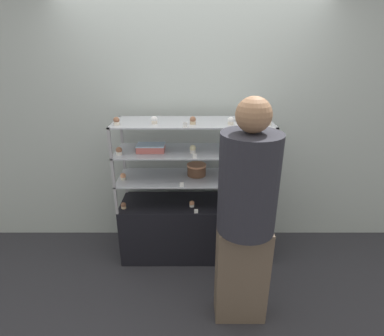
{
  "coord_description": "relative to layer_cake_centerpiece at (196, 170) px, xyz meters",
  "views": [
    {
      "loc": [
        -0.01,
        -2.66,
        2.04
      ],
      "look_at": [
        0.0,
        0.0,
        0.97
      ],
      "focal_mm": 28.0,
      "sensor_mm": 36.0,
      "label": 1
    }
  ],
  "objects": [
    {
      "name": "price_tag_3",
      "position": [
        -0.1,
        -0.27,
        0.51
      ],
      "size": [
        0.04,
        0.0,
        0.04
      ],
      "color": "white",
      "rests_on": "display_riser_upper"
    },
    {
      "name": "customer_figure",
      "position": [
        0.34,
        -0.86,
        0.01
      ],
      "size": [
        0.41,
        0.41,
        1.77
      ],
      "color": "brown",
      "rests_on": "ground_plane"
    },
    {
      "name": "sheet_cake_frosted",
      "position": [
        -0.43,
        -0.08,
        0.25
      ],
      "size": [
        0.26,
        0.17,
        0.07
      ],
      "color": "#C66660",
      "rests_on": "display_riser_middle"
    },
    {
      "name": "cupcake_10",
      "position": [
        -0.37,
        -0.14,
        0.52
      ],
      "size": [
        0.05,
        0.05,
        0.07
      ],
      "color": "beige",
      "rests_on": "display_riser_upper"
    },
    {
      "name": "cupcake_5",
      "position": [
        -0.7,
        -0.17,
        0.25
      ],
      "size": [
        0.06,
        0.06,
        0.07
      ],
      "color": "white",
      "rests_on": "display_riser_middle"
    },
    {
      "name": "price_tag_1",
      "position": [
        -0.14,
        -0.27,
        -0.04
      ],
      "size": [
        0.04,
        0.0,
        0.04
      ],
      "color": "white",
      "rests_on": "display_riser_lower"
    },
    {
      "name": "cupcake_0",
      "position": [
        -0.7,
        -0.18,
        -0.3
      ],
      "size": [
        0.05,
        0.05,
        0.06
      ],
      "color": "#CCB28C",
      "rests_on": "display_base"
    },
    {
      "name": "cupcake_3",
      "position": [
        -0.7,
        -0.11,
        -0.03
      ],
      "size": [
        0.05,
        0.05,
        0.07
      ],
      "color": "beige",
      "rests_on": "display_riser_lower"
    },
    {
      "name": "cupcake_4",
      "position": [
        0.63,
        -0.17,
        -0.03
      ],
      "size": [
        0.05,
        0.05,
        0.07
      ],
      "color": "beige",
      "rests_on": "display_riser_lower"
    },
    {
      "name": "cupcake_1",
      "position": [
        -0.05,
        -0.14,
        -0.3
      ],
      "size": [
        0.05,
        0.05,
        0.06
      ],
      "color": "white",
      "rests_on": "display_base"
    },
    {
      "name": "display_riser_lower",
      "position": [
        -0.04,
        -0.05,
        -0.07
      ],
      "size": [
        1.44,
        0.47,
        0.27
      ],
      "color": "#99999E",
      "rests_on": "display_base"
    },
    {
      "name": "cupcake_6",
      "position": [
        -0.04,
        -0.12,
        0.25
      ],
      "size": [
        0.06,
        0.06,
        0.07
      ],
      "color": "white",
      "rests_on": "display_riser_middle"
    },
    {
      "name": "back_wall",
      "position": [
        -0.04,
        0.33,
        0.36
      ],
      "size": [
        8.0,
        0.05,
        2.6
      ],
      "color": "#A8B2AD",
      "rests_on": "ground_plane"
    },
    {
      "name": "cupcake_2",
      "position": [
        0.61,
        -0.17,
        -0.3
      ],
      "size": [
        0.05,
        0.05,
        0.06
      ],
      "color": "white",
      "rests_on": "display_base"
    },
    {
      "name": "cupcake_7",
      "position": [
        0.29,
        -0.15,
        0.25
      ],
      "size": [
        0.06,
        0.06,
        0.07
      ],
      "color": "#CCB28C",
      "rests_on": "display_riser_middle"
    },
    {
      "name": "display_riser_upper",
      "position": [
        -0.04,
        -0.05,
        0.47
      ],
      "size": [
        1.44,
        0.47,
        0.27
      ],
      "color": "#99999E",
      "rests_on": "display_riser_middle"
    },
    {
      "name": "price_tag_0",
      "position": [
        -0.01,
        -0.27,
        -0.31
      ],
      "size": [
        0.04,
        0.0,
        0.04
      ],
      "color": "white",
      "rests_on": "display_base"
    },
    {
      "name": "cupcake_9",
      "position": [
        -0.7,
        -0.17,
        0.52
      ],
      "size": [
        0.05,
        0.05,
        0.07
      ],
      "color": "beige",
      "rests_on": "display_riser_upper"
    },
    {
      "name": "display_base",
      "position": [
        -0.04,
        -0.05,
        -0.63
      ],
      "size": [
        1.44,
        0.47,
        0.6
      ],
      "color": "black",
      "rests_on": "ground_plane"
    },
    {
      "name": "cupcake_12",
      "position": [
        0.29,
        -0.17,
        0.52
      ],
      "size": [
        0.05,
        0.05,
        0.07
      ],
      "color": "beige",
      "rests_on": "display_riser_upper"
    },
    {
      "name": "price_tag_2",
      "position": [
        -0.02,
        -0.27,
        0.24
      ],
      "size": [
        0.04,
        0.0,
        0.04
      ],
      "color": "white",
      "rests_on": "display_riser_middle"
    },
    {
      "name": "layer_cake_centerpiece",
      "position": [
        0.0,
        0.0,
        0.0
      ],
      "size": [
        0.19,
        0.19,
        0.11
      ],
      "color": "brown",
      "rests_on": "display_riser_lower"
    },
    {
      "name": "donut_glazed",
      "position": [
        0.41,
        -0.03,
        0.51
      ],
      "size": [
        0.13,
        0.13,
        0.04
      ],
      "color": "#EFE5CC",
      "rests_on": "display_riser_upper"
    },
    {
      "name": "cupcake_8",
      "position": [
        0.62,
        -0.16,
        0.25
      ],
      "size": [
        0.06,
        0.06,
        0.07
      ],
      "color": "white",
      "rests_on": "display_riser_middle"
    },
    {
      "name": "cupcake_11",
      "position": [
        -0.03,
        -0.15,
        0.52
      ],
      "size": [
        0.05,
        0.05,
        0.07
      ],
      "color": "#CCB28C",
      "rests_on": "display_riser_upper"
    },
    {
      "name": "cupcake_13",
      "position": [
        0.61,
        -0.17,
        0.52
      ],
      "size": [
        0.05,
        0.05,
        0.07
      ],
      "color": "beige",
      "rests_on": "display_riser_upper"
    },
    {
      "name": "ground_plane",
      "position": [
        -0.04,
        -0.05,
        -0.94
      ],
      "size": [
        20.0,
        20.0,
        0.0
      ],
      "primitive_type": "plane",
      "color": "#2D2D33"
    },
    {
      "name": "display_riser_middle",
      "position": [
        -0.04,
        -0.05,
        0.2
      ],
      "size": [
        1.44,
        0.47,
        0.27
      ],
      "color": "#99999E",
      "rests_on": "display_riser_lower"
    }
  ]
}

